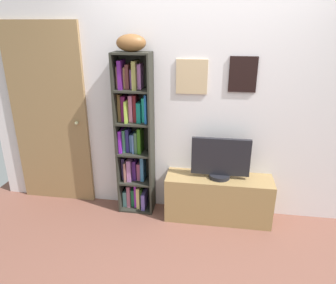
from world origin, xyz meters
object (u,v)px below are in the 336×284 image
object	(u,v)px
bookshelf	(134,138)
door	(50,117)
television	(220,159)
football	(131,43)
tv_stand	(218,198)

from	to	relation	value
bookshelf	door	world-z (taller)	door
television	door	xyz separation A→B (m)	(-1.92, 0.15, 0.32)
bookshelf	television	bearing A→B (deg)	-5.02
football	television	xyz separation A→B (m)	(0.91, -0.05, -1.14)
bookshelf	football	xyz separation A→B (m)	(0.02, -0.03, 0.98)
tv_stand	television	bearing A→B (deg)	90.00
bookshelf	tv_stand	xyz separation A→B (m)	(0.93, -0.08, -0.61)
tv_stand	door	xyz separation A→B (m)	(-1.92, 0.15, 0.78)
football	tv_stand	size ratio (longest dim) A/B	0.26
television	bookshelf	bearing A→B (deg)	174.98
tv_stand	television	size ratio (longest dim) A/B	1.87
television	door	size ratio (longest dim) A/B	0.29
bookshelf	football	world-z (taller)	football
football	door	bearing A→B (deg)	174.45
bookshelf	door	xyz separation A→B (m)	(-0.99, 0.07, 0.16)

